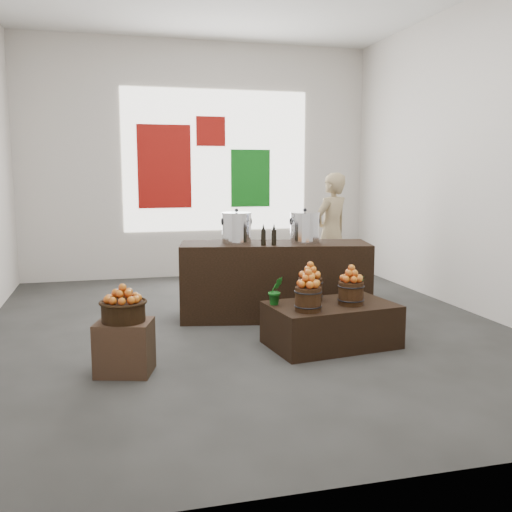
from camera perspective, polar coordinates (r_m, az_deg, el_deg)
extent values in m
plane|color=#393936|center=(6.79, -0.89, -7.10)|extent=(7.00, 7.00, 0.00)
cube|color=silver|center=(9.97, -5.70, 9.45)|extent=(6.00, 0.04, 4.00)
cube|color=white|center=(10.01, -3.96, 9.47)|extent=(3.20, 0.02, 2.40)
cube|color=#97100B|center=(9.87, -9.15, 8.81)|extent=(0.90, 0.04, 1.40)
cube|color=#106817|center=(10.12, -0.56, 7.78)|extent=(0.70, 0.04, 1.00)
cube|color=#97100B|center=(10.00, -4.55, 12.33)|extent=(0.50, 0.04, 0.50)
cube|color=#503325|center=(5.36, -13.00, -8.89)|extent=(0.58, 0.52, 0.49)
cylinder|color=black|center=(5.27, -13.12, -5.45)|extent=(0.39, 0.39, 0.18)
cube|color=black|center=(6.08, 7.52, -6.82)|extent=(1.39, 0.96, 0.45)
cylinder|color=#35200E|center=(5.68, 5.23, -4.31)|extent=(0.26, 0.26, 0.24)
cylinder|color=#35200E|center=(6.00, 9.47, -3.69)|extent=(0.26, 0.26, 0.24)
cylinder|color=#35200E|center=(6.15, 5.43, -3.32)|extent=(0.26, 0.26, 0.24)
imported|color=#135A17|center=(6.35, 9.74, -2.99)|extent=(0.22, 0.19, 0.25)
imported|color=#135A17|center=(5.92, 1.99, -3.48)|extent=(0.18, 0.16, 0.30)
cube|color=black|center=(7.11, 1.88, -2.46)|extent=(2.41, 1.18, 0.95)
cylinder|color=silver|center=(7.00, -1.96, 2.75)|extent=(0.36, 0.36, 0.36)
cylinder|color=silver|center=(7.06, 4.89, 2.77)|extent=(0.36, 0.36, 0.36)
imported|color=#9C865F|center=(8.74, 7.52, 2.34)|extent=(0.78, 0.69, 1.80)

